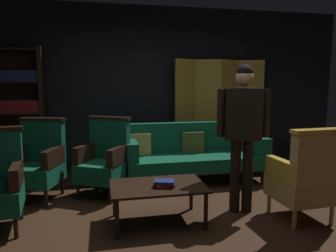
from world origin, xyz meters
name	(u,v)px	position (x,y,z in m)	size (l,w,h in m)	color
ground_plane	(183,224)	(0.00, 0.00, 0.00)	(10.00, 10.00, 0.00)	#331E11
back_wall	(149,88)	(0.00, 2.45, 1.40)	(7.20, 0.10, 2.80)	black
folding_screen	(218,111)	(1.24, 2.27, 0.99)	(1.67, 0.26, 1.90)	#B29338
bookshelf	(15,112)	(-2.15, 2.19, 1.05)	(0.90, 0.32, 2.05)	black
velvet_couch	(194,151)	(0.55, 1.45, 0.45)	(2.12, 0.78, 0.88)	black
coffee_table	(158,189)	(-0.26, 0.09, 0.37)	(1.00, 0.64, 0.42)	black
armchair_gilt_accent	(305,177)	(1.30, -0.19, 0.49)	(0.62, 0.61, 1.04)	gold
armchair_wing_left	(38,161)	(-1.65, 1.14, 0.49)	(0.73, 0.72, 1.04)	black
armchair_wing_far	(104,159)	(-0.81, 1.10, 0.49)	(0.79, 0.79, 1.04)	black
standing_figure	(243,125)	(0.74, 0.18, 1.03)	(0.57, 0.32, 1.70)	black
potted_plant	(106,150)	(-0.77, 1.89, 0.45)	(0.48, 0.48, 0.77)	brown
book_red_leather	(164,185)	(-0.20, 0.02, 0.44)	(0.19, 0.14, 0.03)	maroon
book_navy_cloth	(164,182)	(-0.20, 0.02, 0.47)	(0.21, 0.14, 0.03)	navy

